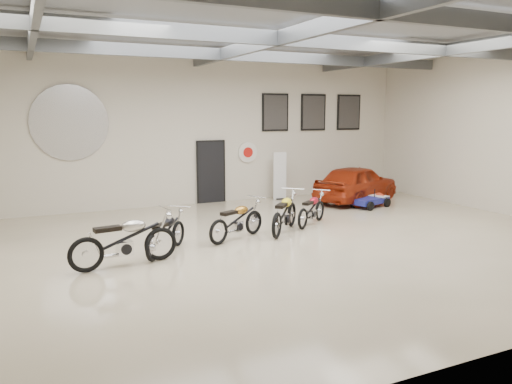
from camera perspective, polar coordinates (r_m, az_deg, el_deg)
name	(u,v)px	position (r m, az deg, el deg)	size (l,w,h in m)	color
floor	(277,245)	(11.95, 2.46, -6.05)	(16.00, 12.00, 0.01)	#C6B697
ceiling	(279,27)	(11.68, 2.63, 18.34)	(16.00, 12.00, 0.01)	gray
back_wall	(196,130)	(17.09, -6.90, 6.99)	(16.00, 0.02, 5.00)	beige
ceiling_beams	(279,38)	(11.64, 2.63, 17.12)	(15.80, 11.80, 0.32)	#54575B
door	(211,172)	(17.32, -5.19, 2.24)	(0.92, 0.08, 2.10)	black
logo_plaque	(70,123)	(16.22, -20.52, 7.42)	(2.30, 0.06, 1.16)	silver
poster_left	(275,112)	(18.20, 2.22, 9.08)	(1.05, 0.08, 1.35)	black
poster_mid	(313,112)	(18.99, 6.56, 9.03)	(1.05, 0.08, 1.35)	black
poster_right	(349,112)	(19.88, 10.54, 8.94)	(1.05, 0.08, 1.35)	black
oil_sign	(248,152)	(17.78, -0.96, 4.56)	(0.72, 0.10, 0.72)	white
banner_stand	(280,175)	(17.92, 2.74, 1.95)	(0.48, 0.19, 1.76)	white
motorcycle_silver	(124,239)	(10.56, -14.82, -5.20)	(2.21, 0.69, 1.15)	silver
motorcycle_black	(166,232)	(11.33, -10.25, -4.56)	(1.84, 0.57, 0.96)	silver
motorcycle_gold	(237,220)	(12.35, -2.21, -3.18)	(1.91, 0.59, 0.99)	silver
motorcycle_yellow	(285,212)	(13.08, 3.29, -2.32)	(2.05, 0.64, 1.07)	silver
motorcycle_red	(312,209)	(14.01, 6.37, -1.89)	(1.77, 0.55, 0.92)	silver
go_kart	(373,198)	(17.00, 13.26, -0.66)	(1.66, 0.75, 0.60)	navy
vintage_car	(357,183)	(17.90, 11.43, 1.01)	(3.79, 1.53, 1.29)	#98260D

